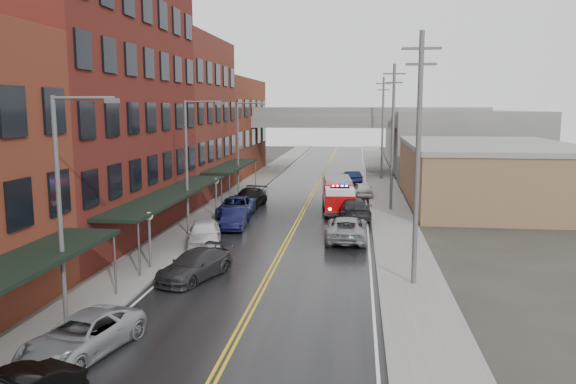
{
  "coord_description": "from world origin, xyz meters",
  "views": [
    {
      "loc": [
        4.43,
        -11.7,
        8.59
      ],
      "look_at": [
        -0.13,
        24.64,
        3.0
      ],
      "focal_mm": 35.0,
      "sensor_mm": 36.0,
      "label": 1
    }
  ],
  "objects": [
    {
      "name": "road",
      "position": [
        0.0,
        30.0,
        0.01
      ],
      "size": [
        11.0,
        160.0,
        0.02
      ],
      "primitive_type": "cube",
      "color": "black",
      "rests_on": "ground"
    },
    {
      "name": "sidewalk_left",
      "position": [
        -7.3,
        30.0,
        0.07
      ],
      "size": [
        3.0,
        160.0,
        0.15
      ],
      "primitive_type": "cube",
      "color": "slate",
      "rests_on": "ground"
    },
    {
      "name": "sidewalk_right",
      "position": [
        7.3,
        30.0,
        0.07
      ],
      "size": [
        3.0,
        160.0,
        0.15
      ],
      "primitive_type": "cube",
      "color": "slate",
      "rests_on": "ground"
    },
    {
      "name": "curb_left",
      "position": [
        -5.65,
        30.0,
        0.07
      ],
      "size": [
        0.3,
        160.0,
        0.15
      ],
      "primitive_type": "cube",
      "color": "gray",
      "rests_on": "ground"
    },
    {
      "name": "curb_right",
      "position": [
        5.65,
        30.0,
        0.07
      ],
      "size": [
        0.3,
        160.0,
        0.15
      ],
      "primitive_type": "cube",
      "color": "gray",
      "rests_on": "ground"
    },
    {
      "name": "brick_building_b",
      "position": [
        -13.3,
        23.0,
        9.0
      ],
      "size": [
        9.0,
        20.0,
        18.0
      ],
      "primitive_type": "cube",
      "color": "#591C17",
      "rests_on": "ground"
    },
    {
      "name": "brick_building_c",
      "position": [
        -13.3,
        40.5,
        7.5
      ],
      "size": [
        9.0,
        15.0,
        15.0
      ],
      "primitive_type": "cube",
      "color": "#602A1C",
      "rests_on": "ground"
    },
    {
      "name": "brick_building_far",
      "position": [
        -13.3,
        58.0,
        6.0
      ],
      "size": [
        9.0,
        20.0,
        12.0
      ],
      "primitive_type": "cube",
      "color": "maroon",
      "rests_on": "ground"
    },
    {
      "name": "tan_building",
      "position": [
        16.0,
        40.0,
        2.5
      ],
      "size": [
        14.0,
        22.0,
        5.0
      ],
      "primitive_type": "cube",
      "color": "brown",
      "rests_on": "ground"
    },
    {
      "name": "right_far_block",
      "position": [
        18.0,
        70.0,
        4.0
      ],
      "size": [
        18.0,
        30.0,
        8.0
      ],
      "primitive_type": "cube",
      "color": "slate",
      "rests_on": "ground"
    },
    {
      "name": "awning_1",
      "position": [
        -7.49,
        23.0,
        2.99
      ],
      "size": [
        2.6,
        18.0,
        3.09
      ],
      "color": "black",
      "rests_on": "ground"
    },
    {
      "name": "awning_2",
      "position": [
        -7.49,
        40.5,
        2.99
      ],
      "size": [
        2.6,
        13.0,
        3.09
      ],
      "color": "black",
      "rests_on": "ground"
    },
    {
      "name": "globe_lamp_1",
      "position": [
        -6.4,
        16.0,
        2.31
      ],
      "size": [
        0.44,
        0.44,
        3.12
      ],
      "color": "#59595B",
      "rests_on": "ground"
    },
    {
      "name": "globe_lamp_2",
      "position": [
        -6.4,
        30.0,
        2.31
      ],
      "size": [
        0.44,
        0.44,
        3.12
      ],
      "color": "#59595B",
      "rests_on": "ground"
    },
    {
      "name": "street_lamp_0",
      "position": [
        -6.55,
        8.0,
        5.19
      ],
      "size": [
        2.64,
        0.22,
        9.0
      ],
      "color": "#59595B",
      "rests_on": "ground"
    },
    {
      "name": "street_lamp_1",
      "position": [
        -6.55,
        24.0,
        5.19
      ],
      "size": [
        2.64,
        0.22,
        9.0
      ],
      "color": "#59595B",
      "rests_on": "ground"
    },
    {
      "name": "street_lamp_2",
      "position": [
        -6.55,
        40.0,
        5.19
      ],
      "size": [
        2.64,
        0.22,
        9.0
      ],
      "color": "#59595B",
      "rests_on": "ground"
    },
    {
      "name": "utility_pole_0",
      "position": [
        7.2,
        15.0,
        6.31
      ],
      "size": [
        1.8,
        0.24,
        12.0
      ],
      "color": "#59595B",
      "rests_on": "ground"
    },
    {
      "name": "utility_pole_1",
      "position": [
        7.2,
        35.0,
        6.31
      ],
      "size": [
        1.8,
        0.24,
        12.0
      ],
      "color": "#59595B",
      "rests_on": "ground"
    },
    {
      "name": "utility_pole_2",
      "position": [
        7.2,
        55.0,
        6.31
      ],
      "size": [
        1.8,
        0.24,
        12.0
      ],
      "color": "#59595B",
      "rests_on": "ground"
    },
    {
      "name": "overpass",
      "position": [
        0.0,
        62.0,
        5.99
      ],
      "size": [
        40.0,
        10.0,
        7.5
      ],
      "color": "slate",
      "rests_on": "ground"
    },
    {
      "name": "fire_truck",
      "position": [
        2.85,
        33.93,
        1.47
      ],
      "size": [
        3.5,
        7.59,
        2.7
      ],
      "rotation": [
        0.0,
        0.0,
        0.09
      ],
      "color": "#AD0809",
      "rests_on": "ground"
    },
    {
      "name": "parked_car_left_2",
      "position": [
        -5.0,
        5.8,
        0.69
      ],
      "size": [
        3.35,
        5.35,
        1.38
      ],
      "primitive_type": "imported",
      "rotation": [
        0.0,
        0.0,
        -0.23
      ],
      "color": "gray",
      "rests_on": "ground"
    },
    {
      "name": "parked_car_left_3",
      "position": [
        -3.6,
        14.77,
        0.71
      ],
      "size": [
        3.49,
        5.26,
        1.41
      ],
      "primitive_type": "imported",
      "rotation": [
        0.0,
        0.0,
        -0.34
      ],
      "color": "#2A2A2D",
      "rests_on": "ground"
    },
    {
      "name": "parked_car_left_4",
      "position": [
        -4.91,
        21.16,
        0.84
      ],
      "size": [
        3.08,
        5.24,
        1.67
      ],
      "primitive_type": "imported",
      "rotation": [
        0.0,
        0.0,
        0.24
      ],
      "color": "silver",
      "rests_on": "ground"
    },
    {
      "name": "parked_car_left_5",
      "position": [
        -4.26,
        26.65,
        0.73
      ],
      "size": [
        2.03,
        4.6,
        1.47
      ],
      "primitive_type": "imported",
      "rotation": [
        0.0,
        0.0,
        0.11
      ],
      "color": "black",
      "rests_on": "ground"
    },
    {
      "name": "parked_car_left_6",
      "position": [
        -5.0,
        30.75,
        0.78
      ],
      "size": [
        2.95,
        5.8,
        1.57
      ],
      "primitive_type": "imported",
      "rotation": [
        0.0,
        0.0,
        0.06
      ],
      "color": "navy",
      "rests_on": "ground"
    },
    {
      "name": "parked_car_left_7",
      "position": [
        -4.81,
        35.03,
        0.8
      ],
      "size": [
        2.72,
        5.68,
        1.6
      ],
      "primitive_type": "imported",
      "rotation": [
        0.0,
        0.0,
        -0.09
      ],
      "color": "black",
      "rests_on": "ground"
    },
    {
      "name": "parked_car_right_0",
      "position": [
        3.78,
        24.01,
        0.78
      ],
      "size": [
        2.62,
        5.63,
        1.56
      ],
      "primitive_type": "imported",
      "rotation": [
        0.0,
        0.0,
        3.14
      ],
      "color": "gray",
      "rests_on": "ground"
    },
    {
      "name": "parked_car_right_1",
      "position": [
        4.06,
        31.06,
        0.83
      ],
      "size": [
        3.18,
        6.04,
        1.67
      ],
      "primitive_type": "imported",
      "rotation": [
        0.0,
        0.0,
        3.29
      ],
      "color": "black",
      "rests_on": "ground"
    },
    {
      "name": "parked_car_right_2",
      "position": [
        5.0,
        41.8,
        0.71
      ],
      "size": [
        1.88,
        4.25,
        1.42
      ],
      "primitive_type": "imported",
      "rotation": [
        0.0,
        0.0,
        3.19
      ],
      "color": "silver",
      "rests_on": "ground"
    },
    {
      "name": "parked_car_right_3",
      "position": [
        3.73,
        51.98,
        0.68
      ],
      "size": [
        2.59,
        4.36,
        1.36
      ],
      "primitive_type": "imported",
      "rotation": [
        0.0,
        0.0,
        3.44
      ],
      "color": "#0E1534",
      "rests_on": "ground"
    }
  ]
}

